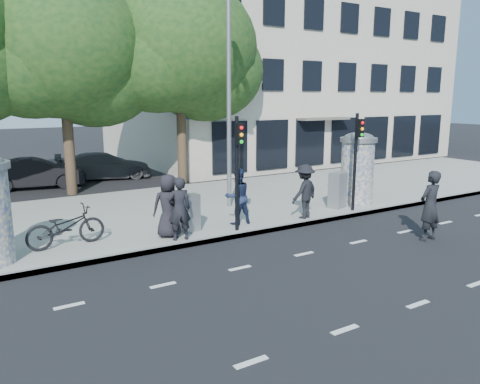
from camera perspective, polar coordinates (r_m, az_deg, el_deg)
ground at (r=11.65m, az=12.22°, el=-9.33°), size 120.00×120.00×0.00m
sidewalk at (r=17.55m, az=-4.88°, el=-1.74°), size 40.00×8.00×0.15m
curb at (r=14.25m, az=2.32°, el=-4.87°), size 40.00×0.10×0.16m
lane_dash_near at (r=10.31m, az=20.87°, el=-12.67°), size 32.00×0.12×0.01m
lane_dash_far at (r=12.63m, az=7.81°, el=-7.49°), size 32.00×0.12×0.01m
ad_column_right at (r=18.09m, az=14.11°, el=3.06°), size 1.36×1.36×2.65m
traffic_pole_near at (r=13.68m, az=-0.27°, el=3.70°), size 0.22×0.31×3.40m
traffic_pole_far at (r=16.66m, az=14.04°, el=4.77°), size 0.22×0.31×3.40m
street_lamp at (r=16.72m, az=-1.26°, el=13.93°), size 0.25×0.93×8.00m
tree_near_left at (r=20.99m, az=-20.91°, el=16.19°), size 6.80×6.80×8.97m
tree_center at (r=22.18m, az=-7.39°, el=17.19°), size 7.00×7.00×9.30m
building at (r=34.07m, az=3.82°, el=14.72°), size 20.30×15.85×12.00m
ped_a at (r=13.40m, az=-8.70°, el=-1.69°), size 1.04×0.86×1.82m
ped_b at (r=13.10m, az=-7.40°, el=-2.05°), size 0.71×0.53×1.78m
ped_c at (r=14.63m, az=-0.30°, el=-0.55°), size 0.88×0.70×1.76m
ped_d at (r=15.50m, az=7.87°, el=0.07°), size 1.29×0.96×1.79m
man_road at (r=14.50m, az=22.15°, el=-1.57°), size 0.76×0.52×2.05m
bicycle at (r=13.35m, az=-20.48°, el=-3.99°), size 0.89×2.12×1.08m
cabinet_left at (r=14.01m, az=-6.14°, el=-2.53°), size 0.55×0.42×1.11m
cabinet_right at (r=17.20m, az=11.79°, el=0.21°), size 0.72×0.62×1.28m
car_mid at (r=23.14m, az=-23.65°, el=2.10°), size 2.12×4.36×1.38m
car_right at (r=24.63m, az=-16.23°, el=3.09°), size 2.66×4.88×1.34m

